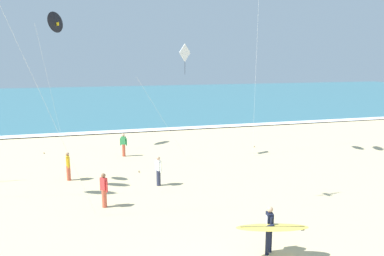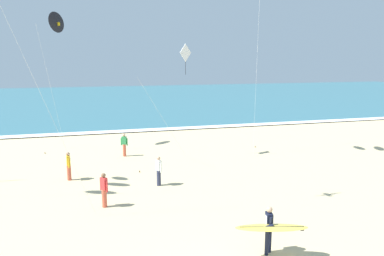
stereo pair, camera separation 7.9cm
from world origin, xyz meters
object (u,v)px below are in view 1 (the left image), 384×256
at_px(surfer_lead, 271,227).
at_px(bystander_white_top, 158,171).
at_px(bystander_green_top, 124,145).
at_px(kite_diamond_ivory_near, 183,57).
at_px(bystander_red_top, 104,190).
at_px(kite_delta_charcoal_mid, 56,22).
at_px(bystander_yellow_top, 68,166).

distance_m(surfer_lead, bystander_white_top, 8.49).
bearing_deg(bystander_green_top, kite_diamond_ivory_near, -21.51).
relative_size(surfer_lead, bystander_green_top, 1.59).
bearing_deg(bystander_red_top, bystander_green_top, 78.89).
relative_size(bystander_red_top, bystander_white_top, 1.00).
relative_size(surfer_lead, bystander_white_top, 1.59).
bearing_deg(bystander_white_top, kite_delta_charcoal_mid, 116.98).
bearing_deg(bystander_green_top, bystander_yellow_top, -127.81).
bearing_deg(kite_delta_charcoal_mid, bystander_red_top, -79.36).
bearing_deg(kite_delta_charcoal_mid, kite_diamond_ivory_near, -33.18).
xyz_separation_m(surfer_lead, bystander_green_top, (-3.42, 14.84, -0.24)).
height_order(bystander_yellow_top, bystander_white_top, same).
xyz_separation_m(kite_delta_charcoal_mid, bystander_green_top, (4.12, -3.70, -8.36)).
height_order(surfer_lead, bystander_white_top, surfer_lead).
height_order(kite_delta_charcoal_mid, bystander_green_top, kite_delta_charcoal_mid).
xyz_separation_m(surfer_lead, kite_delta_charcoal_mid, (-7.54, 18.54, 8.11)).
bearing_deg(bystander_white_top, surfer_lead, -74.50).
distance_m(kite_diamond_ivory_near, bystander_red_top, 11.01).
relative_size(surfer_lead, bystander_red_top, 1.59).
xyz_separation_m(bystander_green_top, bystander_red_top, (-1.75, -8.91, 0.00)).
xyz_separation_m(kite_delta_charcoal_mid, bystander_yellow_top, (0.67, -8.15, -8.36)).
height_order(kite_delta_charcoal_mid, bystander_yellow_top, kite_delta_charcoal_mid).
height_order(surfer_lead, bystander_yellow_top, surfer_lead).
bearing_deg(kite_delta_charcoal_mid, bystander_white_top, -63.02).
bearing_deg(bystander_white_top, bystander_green_top, 99.84).
bearing_deg(kite_diamond_ivory_near, kite_delta_charcoal_mid, 146.82).
bearing_deg(bystander_yellow_top, bystander_red_top, -69.16).
bearing_deg(bystander_green_top, bystander_red_top, -101.11).
distance_m(surfer_lead, bystander_green_top, 15.23).
bearing_deg(bystander_white_top, bystander_yellow_top, 154.31).
bearing_deg(kite_delta_charcoal_mid, surfer_lead, -67.86).
height_order(surfer_lead, kite_diamond_ivory_near, kite_diamond_ivory_near).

